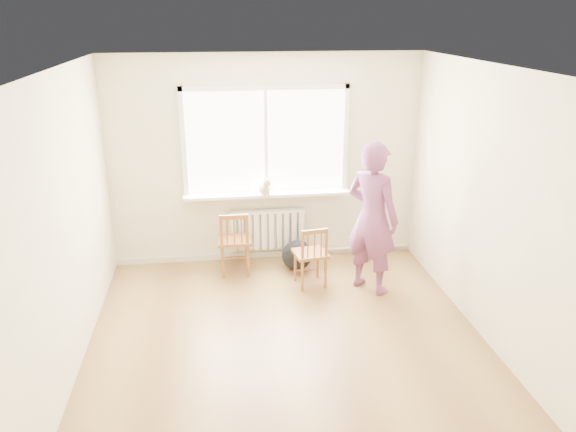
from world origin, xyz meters
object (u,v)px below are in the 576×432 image
object	(u,v)px
cat	(265,187)
backpack	(297,255)
person	(372,218)
chair_right	(312,256)
chair_left	(234,243)

from	to	relation	value
cat	backpack	size ratio (longest dim) A/B	1.01
person	cat	size ratio (longest dim) A/B	4.48
chair_right	cat	size ratio (longest dim) A/B	1.92
chair_right	cat	bearing A→B (deg)	-65.53
chair_left	chair_right	distance (m)	1.01
cat	backpack	xyz separation A→B (m)	(0.38, -0.26, -0.86)
chair_left	chair_right	xyz separation A→B (m)	(0.90, -0.46, -0.03)
chair_left	person	xyz separation A→B (m)	(1.58, -0.62, 0.48)
chair_right	cat	world-z (taller)	cat
person	cat	bearing A→B (deg)	10.43
chair_left	backpack	bearing A→B (deg)	-177.90
chair_right	chair_left	bearing A→B (deg)	-35.56
chair_right	cat	distance (m)	1.11
chair_left	cat	distance (m)	0.81
backpack	chair_left	bearing A→B (deg)	-178.33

